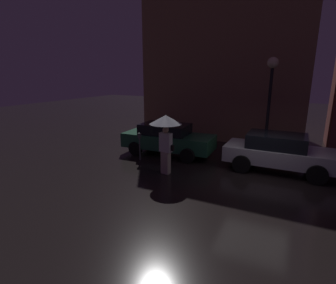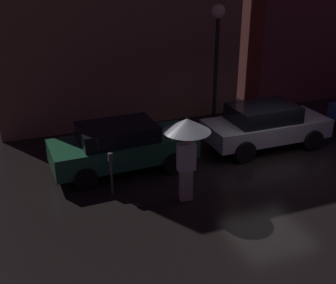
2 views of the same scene
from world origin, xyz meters
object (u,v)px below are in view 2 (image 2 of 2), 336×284
at_px(pedestrian_with_umbrella, 187,136).
at_px(parking_meter, 111,169).
at_px(parked_car_silver, 265,125).
at_px(parked_car_green, 122,146).
at_px(street_lamp_near, 217,38).

bearing_deg(pedestrian_with_umbrella, parking_meter, 160.80).
bearing_deg(pedestrian_with_umbrella, parked_car_silver, 38.74).
relative_size(parked_car_green, pedestrian_with_umbrella, 1.91).
xyz_separation_m(pedestrian_with_umbrella, parking_meter, (-1.75, 0.92, -1.05)).
xyz_separation_m(parked_car_green, parking_meter, (-0.68, -1.38, -0.00)).
bearing_deg(parked_car_silver, parking_meter, -166.59).
bearing_deg(parked_car_green, pedestrian_with_umbrella, -67.07).
xyz_separation_m(pedestrian_with_umbrella, street_lamp_near, (3.08, 4.50, 1.51)).
distance_m(parked_car_green, pedestrian_with_umbrella, 2.74).
height_order(parked_car_silver, parking_meter, parked_car_silver).
bearing_deg(parked_car_green, street_lamp_near, 26.01).
relative_size(parked_car_green, parked_car_silver, 1.04).
relative_size(parked_car_silver, street_lamp_near, 0.93).
relative_size(pedestrian_with_umbrella, street_lamp_near, 0.51).
distance_m(parked_car_silver, pedestrian_with_umbrella, 4.55).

